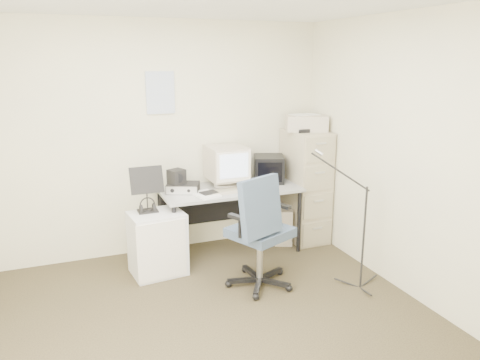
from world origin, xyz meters
name	(u,v)px	position (x,y,z in m)	size (l,w,h in m)	color
floor	(220,329)	(0.00, 0.00, -0.01)	(3.60, 3.60, 0.01)	#2C2419
wall_back	(164,139)	(0.00, 1.80, 1.25)	(3.60, 0.02, 2.50)	beige
wall_front	(369,285)	(0.00, -1.80, 1.25)	(3.60, 0.02, 2.50)	beige
wall_right	(413,159)	(1.80, 0.00, 1.25)	(0.02, 3.60, 2.50)	beige
wall_calendar	(160,93)	(-0.02, 1.79, 1.75)	(0.30, 0.02, 0.44)	white
filing_cabinet	(305,186)	(1.58, 1.48, 0.65)	(0.40, 0.60, 1.30)	tan
printer	(306,123)	(1.58, 1.50, 1.39)	(0.45, 0.31, 0.18)	#C2AE91
desk	(230,220)	(0.63, 1.45, 0.36)	(1.50, 0.70, 0.73)	gray
crt_monitor	(227,166)	(0.63, 1.55, 0.95)	(0.40, 0.42, 0.44)	#C2AE91
crt_tv	(269,169)	(1.15, 1.56, 0.88)	(0.33, 0.35, 0.30)	black
desk_speaker	(245,176)	(0.86, 1.59, 0.81)	(0.08, 0.08, 0.16)	silver
keyboard	(229,191)	(0.56, 1.31, 0.74)	(0.44, 0.16, 0.02)	#C2AE91
mouse	(262,189)	(0.92, 1.23, 0.75)	(0.06, 0.11, 0.03)	black
radio_receiver	(183,188)	(0.12, 1.49, 0.78)	(0.33, 0.24, 0.09)	black
radio_speaker	(176,177)	(0.05, 1.50, 0.90)	(0.15, 0.14, 0.15)	black
papers	(206,194)	(0.30, 1.29, 0.74)	(0.21, 0.29, 0.02)	white
pc_tower	(283,223)	(1.33, 1.53, 0.21)	(0.20, 0.45, 0.42)	#C2AE91
office_chair	(260,230)	(0.60, 0.57, 0.56)	(0.64, 0.64, 1.11)	#3B455B
side_cart	(157,243)	(-0.24, 1.19, 0.32)	(0.51, 0.41, 0.63)	silver
music_stand	(147,189)	(-0.31, 1.26, 0.87)	(0.32, 0.17, 0.47)	black
headphones	(148,208)	(-0.31, 1.23, 0.69)	(0.17, 0.17, 0.03)	black
mic_stand	(365,223)	(1.47, 0.18, 0.65)	(0.02, 0.02, 1.29)	black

